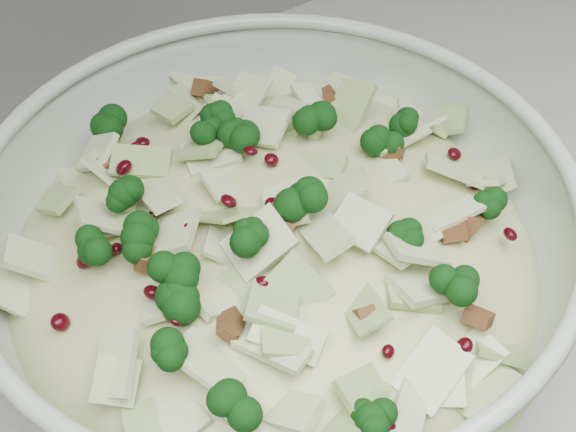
# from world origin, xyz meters

# --- Properties ---
(counter) EXTENTS (3.60, 0.60, 0.90)m
(counter) POSITION_xyz_m (0.00, 1.70, 0.45)
(counter) COLOR #B7B6B2
(counter) RESTS_ON floor
(mixing_bowl) EXTENTS (0.53, 0.53, 0.17)m
(mixing_bowl) POSITION_xyz_m (-0.30, 1.60, 0.99)
(mixing_bowl) COLOR #A9BAAB
(mixing_bowl) RESTS_ON counter
(salad) EXTENTS (0.53, 0.53, 0.17)m
(salad) POSITION_xyz_m (-0.30, 1.60, 1.01)
(salad) COLOR beige
(salad) RESTS_ON mixing_bowl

